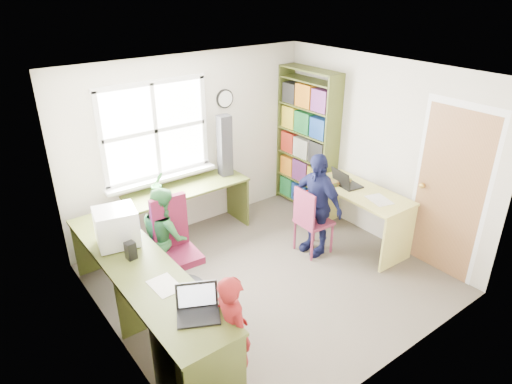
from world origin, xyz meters
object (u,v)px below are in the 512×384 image
Objects in this scene: laptop_right at (345,182)px; potted_plant at (157,184)px; l_desk at (180,304)px; bookshelf at (307,144)px; person_navy at (316,204)px; crt_monitor at (117,227)px; swivel_chair at (176,252)px; wooden_chair at (310,219)px; cd_tower at (225,146)px; right_desk at (360,206)px; person_green at (165,237)px; person_red at (233,334)px; laptop_left at (198,307)px.

potted_plant is at bearing 66.25° from laptop_right.
bookshelf is at bearing 26.43° from l_desk.
bookshelf is 1.36m from person_navy.
crt_monitor reaches higher than laptop_right.
swivel_chair is at bearing 0.13° from crt_monitor.
swivel_chair is 1.74m from wooden_chair.
cd_tower is at bearing 167.96° from bookshelf.
person_green reaches higher than right_desk.
wooden_chair is 1.53m from cd_tower.
bookshelf reaches higher than person_red.
l_desk is 0.86m from swivel_chair.
swivel_chair is at bearing -8.79° from person_red.
bookshelf is at bearing -5.90° from potted_plant.
swivel_chair is 1.83m from person_navy.
cd_tower is 0.71× the size of person_green.
swivel_chair is 0.83× the size of person_navy.
potted_plant reaches higher than l_desk.
person_navy is (-0.79, -1.05, -0.33)m from bookshelf.
person_green reaches higher than crt_monitor.
right_desk is 4.41× the size of potted_plant.
wooden_chair is 2.39m from laptop_left.
person_green is at bearing 85.14° from laptop_right.
right_desk is 1.00× the size of person_navy.
cd_tower reaches higher than person_green.
right_desk is at bearing -1.32° from crt_monitor.
crt_monitor is (-2.96, 0.68, 0.40)m from right_desk.
laptop_left is at bearing -73.94° from crt_monitor.
swivel_chair is 1.23× the size of wooden_chair.
crt_monitor reaches higher than laptop_left.
wooden_chair reaches higher than right_desk.
wooden_chair is at bearing 50.60° from laptop_left.
right_desk is at bearing -158.40° from laptop_right.
wooden_chair is (-0.88, -1.05, -0.51)m from bookshelf.
crt_monitor is at bearing 12.05° from person_red.
person_green is at bearing -111.96° from potted_plant.
person_navy reaches higher than laptop_right.
person_navy is at bearing -7.68° from swivel_chair.
crt_monitor is at bearing 102.74° from l_desk.
laptop_left is at bearing -154.51° from wooden_chair.
wooden_chair is 0.79× the size of person_red.
bookshelf is 2.33m from potted_plant.
crt_monitor is 0.41× the size of person_red.
bookshelf reaches higher than person_navy.
l_desk is 3.48× the size of cd_tower.
laptop_left is (-2.85, -0.73, 0.25)m from right_desk.
bookshelf is 1.46m from wooden_chair.
potted_plant reaches higher than laptop_right.
person_red is at bearing -64.23° from person_navy.
person_navy reaches higher than potted_plant.
laptop_right is 0.33× the size of person_red.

